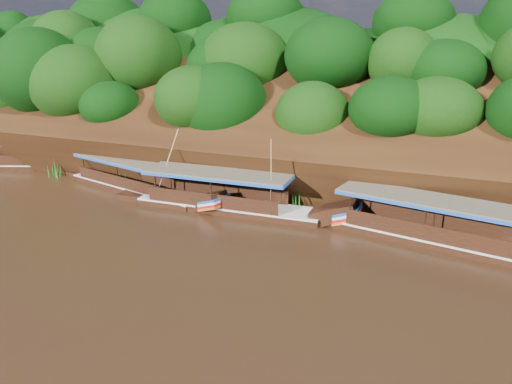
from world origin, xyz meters
TOP-DOWN VIEW (x-y plane):
  - ground at (0.00, 0.00)m, footprint 160.00×160.00m
  - riverbank at (-0.01, 22.73)m, footprint 120.00×30.06m
  - boat_0 at (12.38, 6.44)m, footprint 16.51×5.26m
  - boat_1 at (-1.57, 7.17)m, footprint 15.51×3.12m
  - boat_2 at (-10.13, 8.20)m, footprint 15.30×5.73m
  - reeds at (-2.52, 9.37)m, footprint 50.99×2.26m

SIDE VIEW (x-z plane):
  - ground at x=0.00m, z-range 0.00..0.00m
  - boat_2 at x=-10.13m, z-range -2.34..3.43m
  - boat_0 at x=12.38m, z-range -2.42..3.63m
  - boat_1 at x=-1.57m, z-range -2.43..3.63m
  - reeds at x=-2.52m, z-range -0.26..2.04m
  - riverbank at x=-0.01m, z-range -7.81..11.59m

